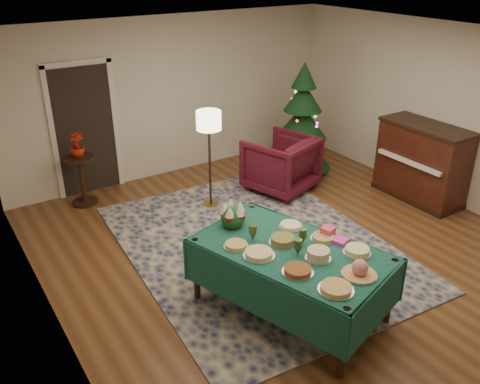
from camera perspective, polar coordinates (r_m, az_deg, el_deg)
room_shell at (r=6.11m, az=7.52°, el=3.49°), size 7.00×7.00×7.00m
doorway at (r=8.42m, az=-17.05°, el=6.96°), size 1.08×0.04×2.16m
rug at (r=6.90m, az=1.76°, el=-6.02°), size 3.50×4.43×0.02m
buffet_table at (r=5.45m, az=5.75°, el=-7.82°), size 1.74×2.30×0.79m
platter_0 at (r=4.82m, az=10.72°, el=-10.58°), size 0.34×0.34×0.05m
platter_1 at (r=5.03m, az=13.29°, el=-8.47°), size 0.34×0.34×0.17m
platter_2 at (r=5.39m, az=13.03°, el=-6.46°), size 0.29×0.29×0.07m
platter_3 at (r=5.00m, az=6.50°, el=-8.74°), size 0.31×0.31×0.06m
platter_4 at (r=5.21m, az=8.78°, el=-6.95°), size 0.27×0.27×0.11m
platter_5 at (r=5.57m, az=9.32°, el=-5.07°), size 0.28×0.28×0.04m
platter_6 at (r=5.22m, az=2.15°, el=-6.94°), size 0.33×0.33×0.06m
platter_7 at (r=5.44m, az=4.81°, el=-5.42°), size 0.30×0.30×0.08m
platter_8 at (r=5.75m, az=5.71°, el=-3.79°), size 0.28×0.28×0.04m
platter_9 at (r=5.37m, az=-0.44°, el=-5.98°), size 0.27×0.27×0.04m
goblet_0 at (r=5.44m, az=1.45°, el=-4.55°), size 0.08×0.08×0.19m
goblet_1 at (r=5.41m, az=7.06°, el=-4.96°), size 0.08×0.08×0.19m
goblet_2 at (r=5.22m, az=6.52°, el=-6.13°), size 0.08×0.08×0.19m
napkin_stack at (r=5.55m, az=11.16°, el=-5.36°), size 0.20×0.20×0.04m
gift_box at (r=5.62m, az=9.82°, el=-4.41°), size 0.16×0.16×0.11m
centerpiece at (r=5.70m, az=-0.80°, el=-2.61°), size 0.29×0.29×0.33m
armchair at (r=8.31m, az=4.60°, el=3.45°), size 1.21×1.17×1.01m
floor_lamp at (r=7.49m, az=-3.52°, el=7.36°), size 0.37×0.37×1.52m
side_table at (r=8.24m, az=-17.30°, el=1.16°), size 0.44×0.44×0.78m
potted_plant at (r=8.05m, az=-17.76°, el=4.45°), size 0.21×0.38×0.21m
christmas_tree at (r=8.97m, az=6.95°, el=7.57°), size 1.10×1.10×1.96m
piano at (r=8.46m, az=19.72°, el=3.07°), size 0.68×1.42×1.22m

